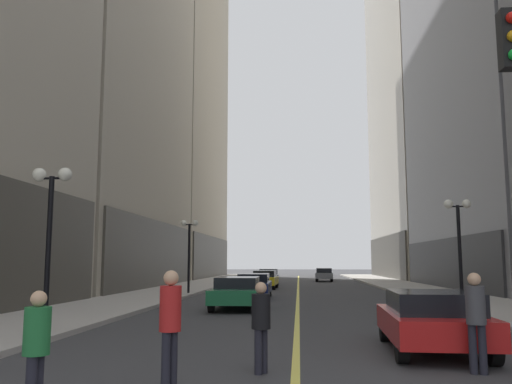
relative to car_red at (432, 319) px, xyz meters
name	(u,v)px	position (x,y,z in m)	size (l,w,h in m)	color
ground_plane	(298,289)	(-2.98, 27.70, -0.72)	(200.00, 200.00, 0.00)	#38383A
sidewalk_left	(188,287)	(-11.23, 27.70, -0.64)	(4.50, 78.00, 0.15)	#ADA8A0
sidewalk_right	(412,288)	(5.27, 27.70, -0.64)	(4.50, 78.00, 0.15)	#ADA8A0
lane_centre_stripe	(298,288)	(-2.98, 27.70, -0.72)	(0.16, 70.00, 0.01)	#E5D64C
building_left_far	(161,35)	(-20.58, 52.70, 30.62)	(14.40, 26.00, 62.82)	#B7AD99
building_right_far	(421,22)	(12.75, 52.70, 31.12)	(10.63, 26.00, 63.89)	#B7AD99
car_red	(432,319)	(0.00, 0.00, 0.00)	(2.13, 4.27, 1.32)	#B21919
car_green	(237,292)	(-5.49, 10.29, 0.00)	(1.97, 4.61, 1.32)	#196038
car_navy	(254,285)	(-5.34, 16.82, 0.00)	(1.82, 4.76, 1.32)	#141E4C
car_yellow	(265,279)	(-5.40, 27.16, 0.00)	(1.87, 4.22, 1.32)	yellow
car_silver	(268,276)	(-5.61, 35.36, 0.00)	(1.98, 4.44, 1.32)	#B7B7BC
car_grey	(324,274)	(-0.37, 42.40, 0.00)	(1.93, 4.66, 1.32)	slate
pedestrian_with_orange_bag	(476,314)	(0.24, -2.25, 0.32)	(0.41, 0.41, 1.77)	black
pedestrian_in_green_parka	(37,343)	(-6.29, -5.38, 0.20)	(0.36, 0.36, 1.59)	black
pedestrian_in_black_coat	(261,320)	(-3.58, -2.51, 0.21)	(0.47, 0.47, 1.60)	black
pedestrian_in_red_jacket	(170,319)	(-4.91, -3.84, 0.36)	(0.46, 0.46, 1.83)	black
street_lamp_left_near	(50,212)	(-9.38, 1.18, 2.54)	(1.06, 0.36, 4.43)	black
street_lamp_left_far	(189,240)	(-9.38, 18.96, 2.54)	(1.06, 0.36, 4.43)	black
street_lamp_right_mid	(459,229)	(3.42, 9.40, 2.54)	(1.06, 0.36, 4.43)	black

